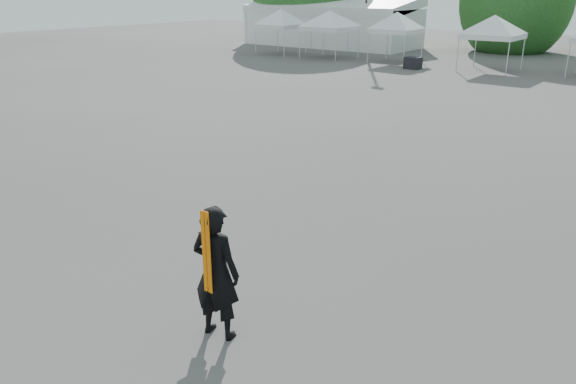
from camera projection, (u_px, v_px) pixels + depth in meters
The scene contains 9 objects.
ground at pixel (290, 253), 10.96m from camera, with size 120.00×120.00×0.00m, color #474442.
marquee at pixel (331, 23), 48.95m from camera, with size 15.00×6.25×4.23m.
tree_mid_w at pixel (516, 0), 44.04m from camera, with size 4.16×4.16×6.33m.
tent_a at pixel (281, 13), 42.51m from camera, with size 4.18×4.18×3.88m.
tent_b at pixel (330, 14), 40.27m from camera, with size 4.68×4.68×3.88m.
tent_c at pixel (397, 16), 37.89m from camera, with size 4.12×4.12×3.88m.
tent_d at pixel (495, 19), 33.78m from camera, with size 4.54×4.54×3.88m.
man at pixel (216, 272), 8.07m from camera, with size 0.83×0.62×2.07m.
crate_west at pixel (413, 63), 35.51m from camera, with size 0.97×0.75×0.75m, color black.
Camera 1 is at (5.95, -7.89, 4.90)m, focal length 35.00 mm.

